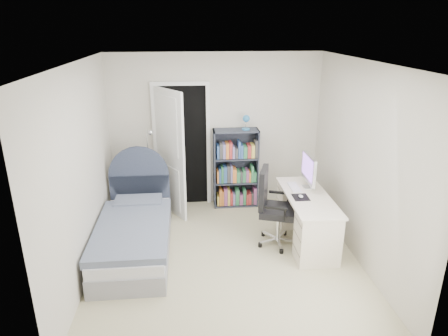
{
  "coord_description": "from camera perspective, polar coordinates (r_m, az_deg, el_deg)",
  "views": [
    {
      "loc": [
        -0.44,
        -4.51,
        2.9
      ],
      "look_at": [
        0.01,
        0.42,
        1.11
      ],
      "focal_mm": 32.0,
      "sensor_mm": 36.0,
      "label": 1
    }
  ],
  "objects": [
    {
      "name": "bookcase",
      "position": [
        6.61,
        1.74,
        -0.47
      ],
      "size": [
        0.73,
        0.31,
        1.55
      ],
      "color": "#323745",
      "rests_on": "ground"
    },
    {
      "name": "room_shell",
      "position": [
        4.82,
        0.31,
        -0.08
      ],
      "size": [
        3.5,
        3.7,
        2.6
      ],
      "color": "tan",
      "rests_on": "ground"
    },
    {
      "name": "nightstand",
      "position": [
        6.62,
        -11.94,
        -2.46
      ],
      "size": [
        0.45,
        0.45,
        0.65
      ],
      "color": "#D7C684",
      "rests_on": "ground"
    },
    {
      "name": "desk",
      "position": [
        5.69,
        11.68,
        -6.74
      ],
      "size": [
        0.57,
        1.44,
        1.18
      ],
      "color": "#EFE1C8",
      "rests_on": "ground"
    },
    {
      "name": "bed",
      "position": [
        5.54,
        -12.63,
        -8.94
      ],
      "size": [
        0.94,
        1.96,
        1.2
      ],
      "color": "gray",
      "rests_on": "ground"
    },
    {
      "name": "office_chair",
      "position": [
        5.48,
        6.94,
        -5.05
      ],
      "size": [
        0.61,
        0.62,
        1.09
      ],
      "color": "silver",
      "rests_on": "ground"
    },
    {
      "name": "floor_lamp",
      "position": [
        6.33,
        -10.36,
        -1.92
      ],
      "size": [
        0.2,
        0.2,
        1.42
      ],
      "color": "silver",
      "rests_on": "ground"
    },
    {
      "name": "door",
      "position": [
        6.35,
        -7.11,
        2.68
      ],
      "size": [
        0.92,
        0.71,
        2.06
      ],
      "color": "black",
      "rests_on": "ground"
    }
  ]
}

